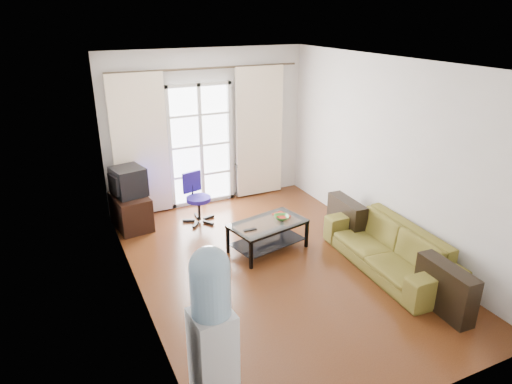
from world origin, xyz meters
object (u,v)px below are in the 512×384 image
crt_tv (127,182)px  water_cooler (212,333)px  sofa (388,248)px  task_chair (198,208)px  tv_stand (131,212)px  coffee_table (268,232)px

crt_tv → water_cooler: size_ratio=0.36×
sofa → task_chair: size_ratio=2.54×
tv_stand → sofa: bearing=-51.1°
tv_stand → crt_tv: bearing=80.7°
task_chair → tv_stand: bearing=152.4°
tv_stand → task_chair: 1.07m
tv_stand → task_chair: (1.04, -0.24, -0.03)m
water_cooler → sofa: bearing=19.6°
task_chair → coffee_table: bearing=-80.6°
task_chair → sofa: bearing=-68.1°
task_chair → crt_tv: bearing=149.3°
sofa → water_cooler: bearing=-63.4°
crt_tv → task_chair: size_ratio=0.70×
crt_tv → water_cooler: water_cooler is taller
sofa → water_cooler: 3.27m
sofa → coffee_table: 1.68m
sofa → task_chair: 3.10m
tv_stand → task_chair: bearing=-20.7°
coffee_table → water_cooler: (-1.71, -2.41, 0.57)m
tv_stand → task_chair: task_chair is taller
coffee_table → task_chair: 1.49m
sofa → crt_tv: crt_tv is taller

